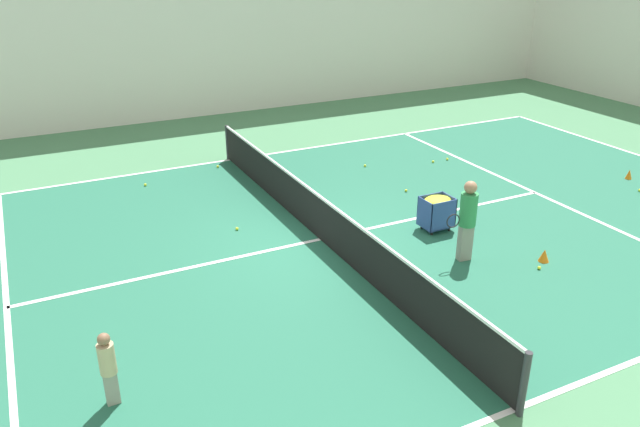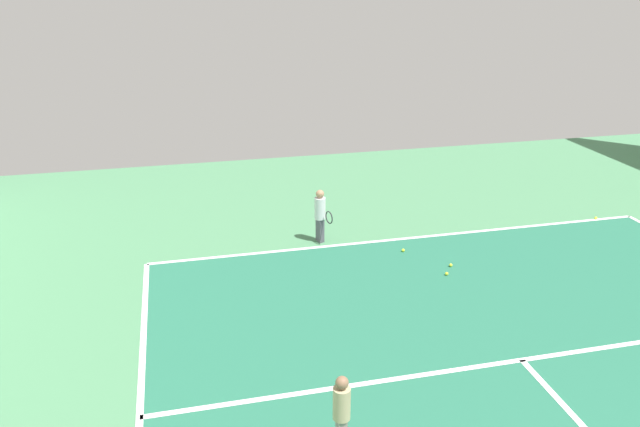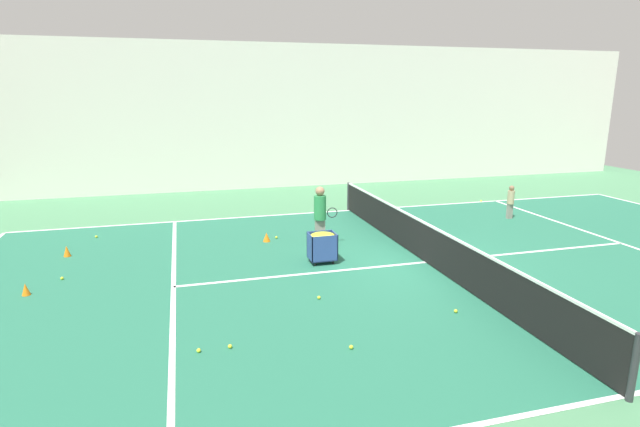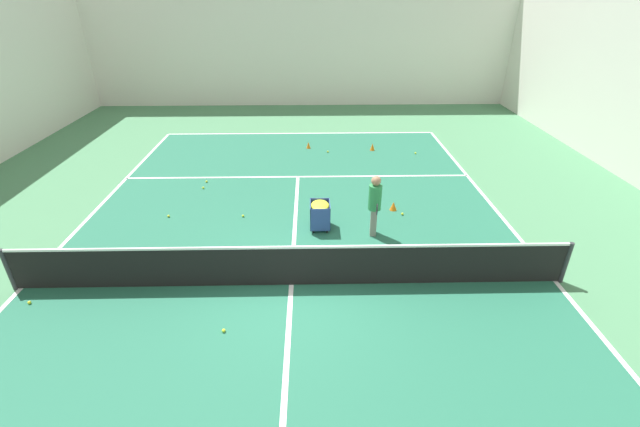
% 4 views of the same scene
% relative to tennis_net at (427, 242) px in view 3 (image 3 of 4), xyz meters
% --- Properties ---
extents(ground_plane, '(35.75, 35.75, 0.00)m').
position_rel_tennis_net_xyz_m(ground_plane, '(0.00, 0.00, -0.51)').
color(ground_plane, '#477F56').
extents(court_playing_area, '(11.51, 21.57, 0.00)m').
position_rel_tennis_net_xyz_m(court_playing_area, '(0.00, 0.00, -0.51)').
color(court_playing_area, '#23664C').
rests_on(court_playing_area, ground).
extents(line_sideline_left, '(0.10, 21.57, 0.00)m').
position_rel_tennis_net_xyz_m(line_sideline_left, '(-5.76, 0.00, -0.51)').
color(line_sideline_left, white).
rests_on(line_sideline_left, ground).
extents(line_sideline_right, '(0.10, 21.57, 0.00)m').
position_rel_tennis_net_xyz_m(line_sideline_right, '(5.76, 0.00, -0.51)').
color(line_sideline_right, white).
rests_on(line_sideline_right, ground).
extents(line_service_near, '(11.51, 0.10, 0.00)m').
position_rel_tennis_net_xyz_m(line_service_near, '(0.00, -5.93, -0.51)').
color(line_service_near, white).
rests_on(line_service_near, ground).
extents(line_service_far, '(11.51, 0.10, 0.00)m').
position_rel_tennis_net_xyz_m(line_service_far, '(0.00, 5.93, -0.51)').
color(line_service_far, white).
rests_on(line_service_far, ground).
extents(line_centre_service, '(0.10, 11.86, 0.00)m').
position_rel_tennis_net_xyz_m(line_centre_service, '(0.00, 0.00, -0.51)').
color(line_centre_service, white).
rests_on(line_centre_service, ground).
extents(hall_enclosure_right, '(0.15, 32.05, 6.08)m').
position_rel_tennis_net_xyz_m(hall_enclosure_right, '(10.92, 0.00, 2.53)').
color(hall_enclosure_right, silver).
rests_on(hall_enclosure_right, ground).
extents(tennis_net, '(11.81, 0.10, 0.99)m').
position_rel_tennis_net_xyz_m(tennis_net, '(0.00, 0.00, 0.00)').
color(tennis_net, '#2D2D33').
rests_on(tennis_net, ground).
extents(coach_at_net, '(0.36, 0.67, 1.63)m').
position_rel_tennis_net_xyz_m(coach_at_net, '(2.03, 2.11, 0.42)').
color(coach_at_net, gray).
rests_on(coach_at_net, ground).
extents(child_midcourt, '(0.23, 0.23, 1.11)m').
position_rel_tennis_net_xyz_m(child_midcourt, '(3.25, -4.71, 0.12)').
color(child_midcourt, gray).
rests_on(child_midcourt, ground).
extents(ball_cart, '(0.52, 0.65, 0.76)m').
position_rel_tennis_net_xyz_m(ball_cart, '(0.67, 2.44, 0.03)').
color(ball_cart, '#2D478C').
rests_on(ball_cart, ground).
extents(training_cone_0, '(0.21, 0.21, 0.25)m').
position_rel_tennis_net_xyz_m(training_cone_0, '(2.80, 3.45, -0.38)').
color(training_cone_0, orange).
rests_on(training_cone_0, ground).
extents(training_cone_1, '(0.17, 0.17, 0.25)m').
position_rel_tennis_net_xyz_m(training_cone_1, '(0.35, 8.83, -0.38)').
color(training_cone_1, orange).
rests_on(training_cone_1, ground).
extents(training_cone_2, '(0.18, 0.18, 0.28)m').
position_rel_tennis_net_xyz_m(training_cone_2, '(2.86, 8.54, -0.37)').
color(training_cone_2, orange).
rests_on(training_cone_2, ground).
extents(tennis_ball_0, '(0.07, 0.07, 0.07)m').
position_rel_tennis_net_xyz_m(tennis_ball_0, '(-2.99, 5.52, -0.47)').
color(tennis_ball_0, yellow).
rests_on(tennis_ball_0, ground).
extents(tennis_ball_1, '(0.07, 0.07, 0.07)m').
position_rel_tennis_net_xyz_m(tennis_ball_1, '(-1.20, -1.39, -0.47)').
color(tennis_ball_1, yellow).
rests_on(tennis_ball_1, ground).
extents(tennis_ball_2, '(0.07, 0.07, 0.07)m').
position_rel_tennis_net_xyz_m(tennis_ball_2, '(1.10, 8.31, -0.47)').
color(tennis_ball_2, yellow).
rests_on(tennis_ball_2, ground).
extents(tennis_ball_3, '(0.07, 0.07, 0.07)m').
position_rel_tennis_net_xyz_m(tennis_ball_3, '(-2.77, 0.80, -0.47)').
color(tennis_ball_3, yellow).
rests_on(tennis_ball_3, ground).
extents(tennis_ball_4, '(0.07, 0.07, 0.07)m').
position_rel_tennis_net_xyz_m(tennis_ball_4, '(5.80, -5.32, -0.47)').
color(tennis_ball_4, yellow).
rests_on(tennis_ball_4, ground).
extents(tennis_ball_6, '(0.07, 0.07, 0.07)m').
position_rel_tennis_net_xyz_m(tennis_ball_6, '(-1.46, 3.11, -0.47)').
color(tennis_ball_6, yellow).
rests_on(tennis_ball_6, ground).
extents(tennis_ball_7, '(0.07, 0.07, 0.07)m').
position_rel_tennis_net_xyz_m(tennis_ball_7, '(-2.99, 5.03, -0.47)').
color(tennis_ball_7, yellow).
rests_on(tennis_ball_7, ground).
extents(tennis_ball_11, '(0.07, 0.07, 0.07)m').
position_rel_tennis_net_xyz_m(tennis_ball_11, '(-3.54, 3.15, -0.47)').
color(tennis_ball_11, yellow).
rests_on(tennis_ball_11, ground).
extents(tennis_ball_13, '(0.07, 0.07, 0.07)m').
position_rel_tennis_net_xyz_m(tennis_ball_13, '(-5.28, -0.51, -0.47)').
color(tennis_ball_13, yellow).
rests_on(tennis_ball_13, ground).
extents(tennis_ball_14, '(0.07, 0.07, 0.07)m').
position_rel_tennis_net_xyz_m(tennis_ball_14, '(3.01, 3.13, -0.47)').
color(tennis_ball_14, yellow).
rests_on(tennis_ball_14, ground).
extents(tennis_ball_15, '(0.07, 0.07, 0.07)m').
position_rel_tennis_net_xyz_m(tennis_ball_15, '(4.46, 8.08, -0.47)').
color(tennis_ball_15, yellow).
rests_on(tennis_ball_15, ground).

